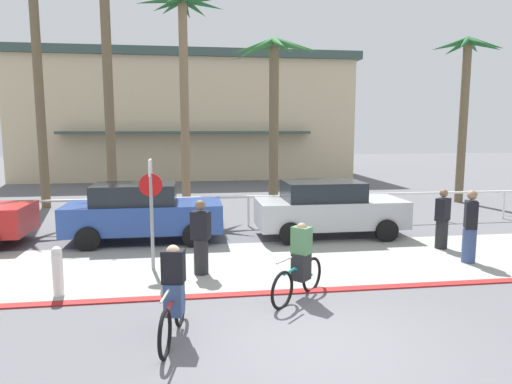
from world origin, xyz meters
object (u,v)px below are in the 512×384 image
at_px(bollard_0, 58,271).
at_px(pedestrian_0, 470,229).
at_px(cyclist_teal_1, 300,263).
at_px(pedestrian_1, 201,241).
at_px(palm_tree_3, 183,48).
at_px(car_silver_2, 328,208).
at_px(palm_tree_5, 466,78).
at_px(stop_sign_bike_lane, 151,198).
at_px(car_blue_1, 142,212).
at_px(pedestrian_2, 442,222).
at_px(palm_tree_2, 106,32).
at_px(palm_tree_1, 36,36).
at_px(palm_tree_4, 274,79).
at_px(cyclist_red_0, 173,294).

relative_size(bollard_0, pedestrian_0, 0.56).
relative_size(cyclist_teal_1, pedestrian_1, 0.89).
height_order(palm_tree_3, car_silver_2, palm_tree_3).
bearing_deg(palm_tree_5, stop_sign_bike_lane, -147.02).
height_order(car_blue_1, pedestrian_2, car_blue_1).
bearing_deg(palm_tree_2, pedestrian_2, -35.65).
relative_size(palm_tree_2, car_blue_1, 2.12).
relative_size(stop_sign_bike_lane, pedestrian_0, 1.43).
relative_size(car_blue_1, car_silver_2, 1.00).
distance_m(stop_sign_bike_lane, pedestrian_2, 7.69).
xyz_separation_m(cyclist_teal_1, pedestrian_2, (4.65, 2.99, 0.06)).
xyz_separation_m(palm_tree_2, palm_tree_5, (14.85, 0.48, -1.36)).
distance_m(palm_tree_1, palm_tree_4, 9.64).
bearing_deg(bollard_0, car_blue_1, 74.46).
distance_m(palm_tree_1, car_silver_2, 13.43).
height_order(palm_tree_4, pedestrian_2, palm_tree_4).
bearing_deg(palm_tree_2, palm_tree_3, 23.79).
height_order(car_silver_2, pedestrian_1, pedestrian_1).
bearing_deg(palm_tree_1, palm_tree_4, -16.77).
xyz_separation_m(stop_sign_bike_lane, pedestrian_0, (7.55, -0.52, -0.84)).
bearing_deg(cyclist_red_0, car_blue_1, 99.82).
height_order(palm_tree_2, cyclist_red_0, palm_tree_2).
xyz_separation_m(bollard_0, pedestrian_2, (9.28, 2.27, 0.24)).
height_order(bollard_0, pedestrian_1, pedestrian_1).
relative_size(palm_tree_1, car_blue_1, 2.23).
bearing_deg(palm_tree_1, pedestrian_2, -33.82).
relative_size(palm_tree_2, cyclist_red_0, 5.16).
bearing_deg(pedestrian_1, cyclist_red_0, -99.21).
distance_m(palm_tree_1, palm_tree_5, 17.86).
xyz_separation_m(palm_tree_5, cyclist_red_0, (-12.12, -11.81, -4.73)).
relative_size(stop_sign_bike_lane, pedestrian_1, 1.51).
distance_m(palm_tree_3, car_blue_1, 8.47).
xyz_separation_m(stop_sign_bike_lane, palm_tree_4, (4.01, 6.54, 3.38)).
relative_size(cyclist_red_0, pedestrian_2, 1.10).
bearing_deg(palm_tree_3, palm_tree_2, -156.21).
bearing_deg(bollard_0, cyclist_red_0, -42.34).
distance_m(pedestrian_1, pedestrian_2, 6.63).
distance_m(palm_tree_4, pedestrian_0, 8.95).
distance_m(stop_sign_bike_lane, pedestrian_0, 7.61).
bearing_deg(car_silver_2, palm_tree_5, 35.92).
distance_m(car_silver_2, cyclist_teal_1, 5.25).
bearing_deg(cyclist_teal_1, car_blue_1, 124.57).
bearing_deg(car_silver_2, bollard_0, -148.34).
bearing_deg(palm_tree_3, cyclist_teal_1, -78.56).
distance_m(cyclist_red_0, cyclist_teal_1, 2.71).
relative_size(bollard_0, palm_tree_3, 0.12).
height_order(stop_sign_bike_lane, palm_tree_1, palm_tree_1).
bearing_deg(palm_tree_1, pedestrian_0, -37.85).
bearing_deg(pedestrian_2, cyclist_teal_1, -147.28).
distance_m(car_blue_1, cyclist_red_0, 6.45).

